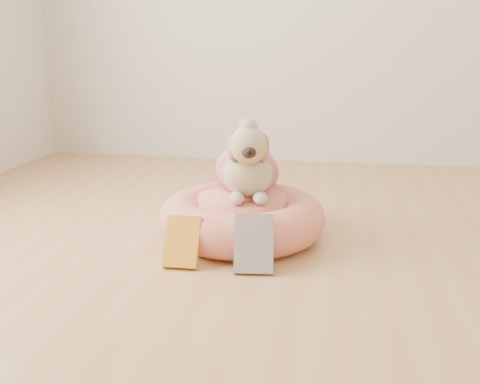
% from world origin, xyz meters
% --- Properties ---
extents(floor, '(4.50, 4.50, 0.00)m').
position_xyz_m(floor, '(0.00, 0.00, 0.00)').
color(floor, tan).
rests_on(floor, ground).
extents(pet_bed, '(0.65, 0.65, 0.17)m').
position_xyz_m(pet_bed, '(-0.38, 0.73, 0.08)').
color(pet_bed, '#E06E57').
rests_on(pet_bed, floor).
extents(dog, '(0.38, 0.48, 0.32)m').
position_xyz_m(dog, '(-0.36, 0.76, 0.33)').
color(dog, olive).
rests_on(dog, pet_bed).
extents(book_yellow, '(0.12, 0.11, 0.16)m').
position_xyz_m(book_yellow, '(-0.53, 0.42, 0.08)').
color(book_yellow, yellow).
rests_on(book_yellow, floor).
extents(book_white, '(0.14, 0.13, 0.18)m').
position_xyz_m(book_white, '(-0.28, 0.42, 0.09)').
color(book_white, white).
rests_on(book_white, floor).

